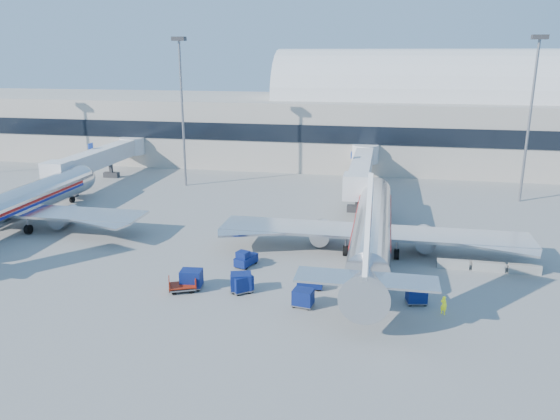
% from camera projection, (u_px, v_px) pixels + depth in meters
% --- Properties ---
extents(ground, '(260.00, 260.00, 0.00)m').
position_uv_depth(ground, '(269.00, 263.00, 54.85)').
color(ground, gray).
rests_on(ground, ground).
extents(terminal, '(170.00, 28.15, 21.00)m').
position_uv_depth(terminal, '(261.00, 120.00, 108.02)').
color(terminal, '#B2AA9E').
rests_on(terminal, ground).
extents(airliner_main, '(32.00, 37.26, 12.07)m').
position_uv_depth(airliner_main, '(372.00, 227.00, 56.43)').
color(airliner_main, silver).
rests_on(airliner_main, ground).
extents(airliner_mid, '(32.00, 37.26, 12.07)m').
position_uv_depth(airliner_mid, '(11.00, 206.00, 64.19)').
color(airliner_mid, silver).
rests_on(airliner_mid, ground).
extents(jetbridge_near, '(4.40, 27.50, 6.25)m').
position_uv_depth(jetbridge_near, '(362.00, 167.00, 81.39)').
color(jetbridge_near, silver).
rests_on(jetbridge_near, ground).
extents(jetbridge_mid, '(4.40, 27.50, 6.25)m').
position_uv_depth(jetbridge_mid, '(103.00, 157.00, 89.15)').
color(jetbridge_mid, silver).
rests_on(jetbridge_mid, ground).
extents(mast_west, '(2.00, 1.20, 22.60)m').
position_uv_depth(mast_west, '(181.00, 91.00, 82.71)').
color(mast_west, slate).
rests_on(mast_west, ground).
extents(mast_east, '(2.00, 1.20, 22.60)m').
position_uv_depth(mast_east, '(533.00, 95.00, 73.47)').
color(mast_east, slate).
rests_on(mast_east, ground).
extents(barrier_near, '(3.00, 0.55, 0.90)m').
position_uv_depth(barrier_near, '(453.00, 264.00, 53.28)').
color(barrier_near, '#9E9E96').
rests_on(barrier_near, ground).
extents(barrier_mid, '(3.00, 0.55, 0.90)m').
position_uv_depth(barrier_mid, '(488.00, 267.00, 52.67)').
color(barrier_mid, '#9E9E96').
rests_on(barrier_mid, ground).
extents(barrier_far, '(3.00, 0.55, 0.90)m').
position_uv_depth(barrier_far, '(525.00, 269.00, 52.06)').
color(barrier_far, '#9E9E96').
rests_on(barrier_far, ground).
extents(tug_lead, '(2.32, 1.25, 1.47)m').
position_uv_depth(tug_lead, '(309.00, 281.00, 48.70)').
color(tug_lead, '#0B1854').
rests_on(tug_lead, ground).
extents(tug_right, '(2.80, 1.82, 1.69)m').
position_uv_depth(tug_right, '(370.00, 273.00, 50.22)').
color(tug_right, '#0B1854').
rests_on(tug_right, ground).
extents(tug_left, '(2.04, 2.84, 1.67)m').
position_uv_depth(tug_left, '(245.00, 259.00, 53.80)').
color(tug_left, '#0B1854').
rests_on(tug_left, ground).
extents(cart_train_a, '(2.25, 2.19, 1.57)m').
position_uv_depth(cart_train_a, '(242.00, 283.00, 47.92)').
color(cart_train_a, '#0B1854').
rests_on(cart_train_a, ground).
extents(cart_train_b, '(2.24, 1.94, 1.68)m').
position_uv_depth(cart_train_b, '(241.00, 282.00, 48.05)').
color(cart_train_b, '#0B1854').
rests_on(cart_train_b, ground).
extents(cart_train_c, '(2.11, 1.69, 1.73)m').
position_uv_depth(cart_train_c, '(191.00, 279.00, 48.68)').
color(cart_train_c, '#0B1854').
rests_on(cart_train_c, ground).
extents(cart_solo_near, '(1.91, 1.58, 1.52)m').
position_uv_depth(cart_solo_near, '(303.00, 298.00, 45.19)').
color(cart_solo_near, '#0B1854').
rests_on(cart_solo_near, ground).
extents(cart_solo_far, '(1.92, 1.61, 1.50)m').
position_uv_depth(cart_solo_far, '(417.00, 295.00, 45.73)').
color(cart_solo_far, '#0B1854').
rests_on(cart_solo_far, ground).
extents(cart_open_red, '(2.84, 2.47, 0.64)m').
position_uv_depth(cart_open_red, '(183.00, 286.00, 48.19)').
color(cart_open_red, slate).
rests_on(cart_open_red, ground).
extents(ramp_worker, '(0.68, 0.65, 1.57)m').
position_uv_depth(ramp_worker, '(444.00, 305.00, 43.90)').
color(ramp_worker, '#D5FF1A').
rests_on(ramp_worker, ground).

